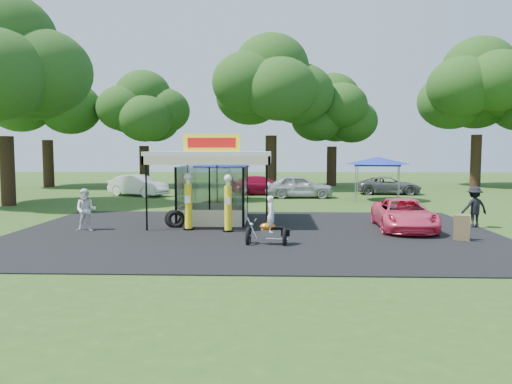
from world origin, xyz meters
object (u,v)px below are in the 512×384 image
gas_station_kiosk (214,185)px  spectator_east_a (474,207)px  spectator_west (86,210)px  bg_car_b (261,185)px  kiosk_car (219,208)px  bg_car_a (138,185)px  bg_car_d (389,186)px  a_frame_sign (462,228)px  gas_pump_right (228,205)px  bg_car_c (299,186)px  gas_pump_left (188,203)px  tent_east (378,161)px  tent_west (222,163)px  motorcycle (270,225)px  pink_sedan (404,215)px

gas_station_kiosk → spectator_east_a: gas_station_kiosk is taller
spectator_west → bg_car_b: size_ratio=0.36×
gas_station_kiosk → kiosk_car: size_ratio=1.92×
bg_car_a → bg_car_d: 19.33m
a_frame_sign → kiosk_car: size_ratio=0.36×
a_frame_sign → spectator_west: bearing=-163.7°
gas_pump_right → bg_car_c: (3.73, 15.35, -0.33)m
gas_pump_left → tent_east: 17.03m
gas_pump_right → spectator_east_a: gas_pump_right is taller
gas_pump_right → bg_car_a: bearing=116.8°
gas_pump_left → a_frame_sign: 10.98m
gas_pump_left → bg_car_b: bearing=81.3°
bg_car_b → spectator_east_a: bearing=-158.0°
gas_station_kiosk → bg_car_a: (-7.38, 13.73, -0.99)m
spectator_west → spectator_east_a: size_ratio=0.98×
gas_station_kiosk → spectator_east_a: (11.72, -1.11, -0.86)m
tent_west → gas_station_kiosk: bearing=-86.1°
bg_car_b → motorcycle: bearing=173.0°
a_frame_sign → tent_west: size_ratio=0.25×
spectator_east_a → bg_car_c: (-7.06, 13.77, -0.09)m
a_frame_sign → spectator_east_a: spectator_east_a is taller
spectator_west → bg_car_a: spectator_west is taller
gas_station_kiosk → a_frame_sign: gas_station_kiosk is taller
gas_pump_right → tent_west: bearing=97.1°
pink_sedan → tent_east: size_ratio=1.14×
gas_pump_right → bg_car_a: 18.41m
pink_sedan → bg_car_d: bg_car_d is taller
gas_station_kiosk → bg_car_c: 13.53m
spectator_east_a → bg_car_a: size_ratio=0.39×
tent_west → tent_east: (10.64, 0.19, 0.14)m
gas_pump_right → tent_west: 13.52m
spectator_east_a → bg_car_d: size_ratio=0.38×
kiosk_car → bg_car_d: (11.84, 13.65, 0.20)m
spectator_west → spectator_east_a: 16.93m
gas_station_kiosk → pink_sedan: (8.45, -1.84, -1.11)m
gas_station_kiosk → bg_car_b: gas_station_kiosk is taller
gas_pump_right → spectator_west: gas_pump_right is taller
gas_station_kiosk → bg_car_b: 15.25m
gas_pump_right → pink_sedan: (7.52, 0.85, -0.49)m
bg_car_d → gas_pump_left: bearing=149.1°
gas_station_kiosk → bg_car_d: (11.84, 15.86, -1.10)m
gas_station_kiosk → bg_car_c: (4.66, 12.66, -0.95)m
bg_car_c → tent_west: size_ratio=1.20×
gas_station_kiosk → a_frame_sign: (9.93, -4.50, -1.26)m
gas_station_kiosk → bg_car_a: size_ratio=1.13×
spectator_west → bg_car_d: bearing=39.1°
bg_car_b → gas_pump_right: bearing=167.7°
pink_sedan → bg_car_d: (3.39, 17.70, 0.00)m
gas_pump_right → pink_sedan: bearing=6.4°
motorcycle → bg_car_b: motorcycle is taller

